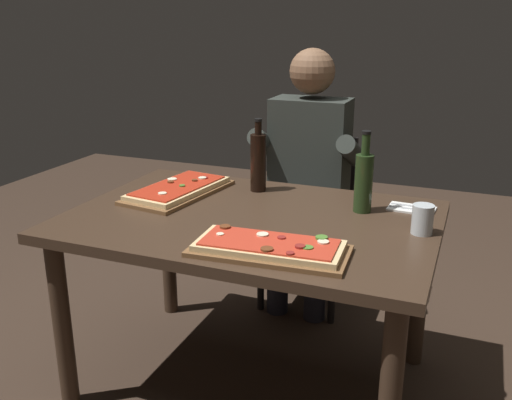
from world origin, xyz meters
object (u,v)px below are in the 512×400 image
(dining_table, at_px, (251,239))
(tumbler_near_camera, at_px, (423,219))
(seated_diner, at_px, (307,170))
(diner_chair, at_px, (312,211))
(pizza_rectangular_front, at_px, (269,248))
(pizza_rectangular_left, at_px, (178,190))
(wine_bottle_dark, at_px, (258,161))
(oil_bottle_amber, at_px, (364,180))

(dining_table, height_order, tumbler_near_camera, tumbler_near_camera)
(seated_diner, bearing_deg, tumbler_near_camera, -47.30)
(tumbler_near_camera, relative_size, diner_chair, 0.12)
(pizza_rectangular_front, relative_size, tumbler_near_camera, 4.98)
(pizza_rectangular_left, xyz_separation_m, tumbler_near_camera, (1.03, -0.09, 0.03))
(dining_table, bearing_deg, pizza_rectangular_front, -58.43)
(dining_table, bearing_deg, pizza_rectangular_left, 159.93)
(tumbler_near_camera, distance_m, seated_diner, 0.93)
(pizza_rectangular_left, bearing_deg, wine_bottle_dark, 30.60)
(pizza_rectangular_front, height_order, tumbler_near_camera, tumbler_near_camera)
(dining_table, xyz_separation_m, pizza_rectangular_left, (-0.40, 0.15, 0.11))
(pizza_rectangular_left, distance_m, seated_diner, 0.71)
(pizza_rectangular_front, bearing_deg, oil_bottle_amber, 69.89)
(pizza_rectangular_left, height_order, tumbler_near_camera, tumbler_near_camera)
(dining_table, xyz_separation_m, oil_bottle_amber, (0.38, 0.21, 0.22))
(pizza_rectangular_front, distance_m, tumbler_near_camera, 0.57)
(pizza_rectangular_front, height_order, oil_bottle_amber, oil_bottle_amber)
(diner_chair, distance_m, seated_diner, 0.28)
(seated_diner, bearing_deg, oil_bottle_amber, -53.63)
(pizza_rectangular_left, bearing_deg, oil_bottle_amber, 5.02)
(pizza_rectangular_left, bearing_deg, dining_table, -20.07)
(dining_table, height_order, diner_chair, diner_chair)
(wine_bottle_dark, height_order, diner_chair, wine_bottle_dark)
(wine_bottle_dark, distance_m, seated_diner, 0.44)
(pizza_rectangular_left, relative_size, oil_bottle_amber, 1.68)
(wine_bottle_dark, distance_m, diner_chair, 0.67)
(dining_table, relative_size, tumbler_near_camera, 13.17)
(oil_bottle_amber, bearing_deg, pizza_rectangular_left, -174.98)
(oil_bottle_amber, distance_m, diner_chair, 0.84)
(oil_bottle_amber, relative_size, diner_chair, 0.37)
(pizza_rectangular_front, relative_size, diner_chair, 0.61)
(wine_bottle_dark, relative_size, diner_chair, 0.37)
(dining_table, height_order, pizza_rectangular_front, pizza_rectangular_front)
(oil_bottle_amber, distance_m, tumbler_near_camera, 0.30)
(seated_diner, bearing_deg, diner_chair, 90.00)
(dining_table, height_order, pizza_rectangular_left, pizza_rectangular_left)
(dining_table, distance_m, pizza_rectangular_front, 0.38)
(pizza_rectangular_front, bearing_deg, pizza_rectangular_left, 142.24)
(dining_table, distance_m, tumbler_near_camera, 0.65)
(pizza_rectangular_left, height_order, wine_bottle_dark, wine_bottle_dark)
(seated_diner, bearing_deg, dining_table, -90.05)
(oil_bottle_amber, bearing_deg, diner_chair, 120.90)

